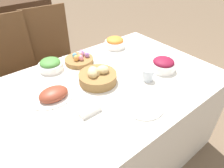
# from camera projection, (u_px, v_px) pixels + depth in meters

# --- Properties ---
(ground_plane) EXTENTS (12.00, 12.00, 0.00)m
(ground_plane) POSITION_uv_depth(u_px,v_px,m) (108.00, 150.00, 1.74)
(ground_plane) COLOR brown
(dining_table) EXTENTS (1.52, 1.01, 0.73)m
(dining_table) POSITION_uv_depth(u_px,v_px,m) (107.00, 121.00, 1.53)
(dining_table) COLOR white
(dining_table) RESTS_ON ground
(chair_far_center) EXTENTS (0.46, 0.46, 1.00)m
(chair_far_center) POSITION_uv_depth(u_px,v_px,m) (55.00, 59.00, 1.97)
(chair_far_center) COLOR brown
(chair_far_center) RESTS_ON ground
(chair_far_left) EXTENTS (0.46, 0.46, 1.00)m
(chair_far_left) POSITION_uv_depth(u_px,v_px,m) (15.00, 72.00, 1.78)
(chair_far_left) COLOR brown
(chair_far_left) RESTS_ON ground
(sideboard) EXTENTS (1.13, 0.44, 0.91)m
(sideboard) POSITION_uv_depth(u_px,v_px,m) (7.00, 41.00, 2.49)
(sideboard) COLOR #3D2616
(sideboard) RESTS_ON ground
(bread_basket) EXTENTS (0.25, 0.25, 0.11)m
(bread_basket) POSITION_uv_depth(u_px,v_px,m) (97.00, 76.00, 1.30)
(bread_basket) COLOR olive
(bread_basket) RESTS_ON dining_table
(egg_basket) EXTENTS (0.22, 0.22, 0.08)m
(egg_basket) POSITION_uv_depth(u_px,v_px,m) (80.00, 59.00, 1.51)
(egg_basket) COLOR olive
(egg_basket) RESTS_ON dining_table
(ham_platter) EXTENTS (0.27, 0.19, 0.07)m
(ham_platter) POSITION_uv_depth(u_px,v_px,m) (54.00, 95.00, 1.17)
(ham_platter) COLOR white
(ham_platter) RESTS_ON dining_table
(green_salad_bowl) EXTENTS (0.17, 0.17, 0.09)m
(green_salad_bowl) POSITION_uv_depth(u_px,v_px,m) (51.00, 65.00, 1.42)
(green_salad_bowl) COLOR white
(green_salad_bowl) RESTS_ON dining_table
(beet_salad_bowl) EXTENTS (0.17, 0.17, 0.09)m
(beet_salad_bowl) POSITION_uv_depth(u_px,v_px,m) (163.00, 65.00, 1.41)
(beet_salad_bowl) COLOR white
(beet_salad_bowl) RESTS_ON dining_table
(carrot_bowl) EXTENTS (0.17, 0.17, 0.09)m
(carrot_bowl) POSITION_uv_depth(u_px,v_px,m) (115.00, 43.00, 1.71)
(carrot_bowl) COLOR white
(carrot_bowl) RESTS_ON dining_table
(dinner_plate) EXTENTS (0.23, 0.23, 0.01)m
(dinner_plate) POSITION_uv_depth(u_px,v_px,m) (143.00, 106.00, 1.13)
(dinner_plate) COLOR white
(dinner_plate) RESTS_ON dining_table
(fork) EXTENTS (0.02, 0.17, 0.00)m
(fork) POSITION_uv_depth(u_px,v_px,m) (125.00, 117.00, 1.06)
(fork) COLOR #B7B7BC
(fork) RESTS_ON dining_table
(knife) EXTENTS (0.02, 0.17, 0.00)m
(knife) POSITION_uv_depth(u_px,v_px,m) (160.00, 96.00, 1.20)
(knife) COLOR #B7B7BC
(knife) RESTS_ON dining_table
(spoon) EXTENTS (0.02, 0.17, 0.00)m
(spoon) POSITION_uv_depth(u_px,v_px,m) (163.00, 94.00, 1.21)
(spoon) COLOR #B7B7BC
(spoon) RESTS_ON dining_table
(drinking_cup) EXTENTS (0.07, 0.07, 0.08)m
(drinking_cup) POSITION_uv_depth(u_px,v_px,m) (148.00, 75.00, 1.32)
(drinking_cup) COLOR silver
(drinking_cup) RESTS_ON dining_table
(butter_dish) EXTENTS (0.12, 0.07, 0.03)m
(butter_dish) POSITION_uv_depth(u_px,v_px,m) (89.00, 109.00, 1.09)
(butter_dish) COLOR white
(butter_dish) RESTS_ON dining_table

